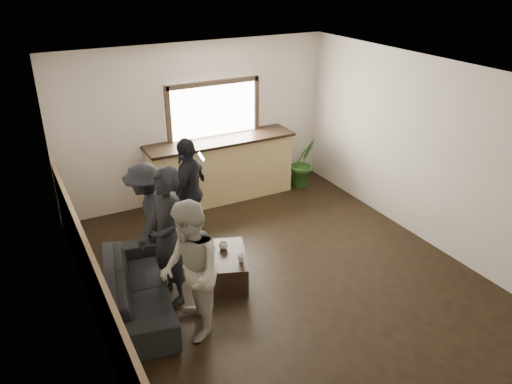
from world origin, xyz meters
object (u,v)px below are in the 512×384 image
coffee_table (228,266)px  person_c (147,216)px  person_b (190,272)px  person_d (190,191)px  bar_counter (221,166)px  potted_plant (303,162)px  sofa (137,288)px  person_a (168,237)px  cup_a (223,246)px  cup_b (241,258)px

coffee_table → person_c: bearing=133.3°
coffee_table → person_b: (-0.82, -0.80, 0.66)m
person_c → person_d: bearing=140.0°
bar_counter → potted_plant: 1.64m
sofa → potted_plant: bearing=-49.4°
person_a → person_b: (-0.00, -0.74, -0.07)m
sofa → cup_a: (1.28, 0.20, 0.15)m
coffee_table → person_a: (-0.82, -0.06, 0.72)m
bar_counter → sofa: bearing=-132.8°
sofa → coffee_table: 1.27m
sofa → cup_b: (1.36, -0.19, 0.14)m
person_c → person_d: (0.77, 0.37, 0.07)m
coffee_table → person_c: (-0.82, 0.87, 0.58)m
person_b → person_d: 2.18m
sofa → potted_plant: 4.47m
person_b → coffee_table: bearing=144.2°
person_b → bar_counter: bearing=160.4°
potted_plant → person_d: 2.84m
coffee_table → person_d: (-0.05, 1.24, 0.65)m
coffee_table → cup_a: bearing=85.9°
person_d → person_b: bearing=24.2°
sofa → person_b: person_b is taller
coffee_table → person_d: bearing=92.3°
cup_a → sofa: bearing=-171.1°
coffee_table → cup_a: 0.29m
sofa → cup_a: bearing=-70.3°
bar_counter → coffee_table: 2.63m
bar_counter → person_b: 3.68m
cup_b → person_b: 1.15m
potted_plant → person_b: 4.56m
bar_counter → person_a: bar_counter is taller
cup_a → person_b: 1.33m
sofa → cup_b: sofa is taller
person_a → bar_counter: bearing=133.7°
bar_counter → person_b: (-1.81, -3.20, 0.21)m
bar_counter → coffee_table: bar_counter is taller
sofa → person_c: bearing=-15.4°
coffee_table → cup_b: bearing=-68.7°
cup_b → person_a: bearing=169.1°
bar_counter → potted_plant: size_ratio=2.84×
person_d → potted_plant: bearing=154.4°
cup_b → person_c: (-0.91, 1.11, 0.34)m
cup_b → person_b: size_ratio=0.06×
coffee_table → cup_a: size_ratio=7.06×
person_b → cup_b: bearing=131.7°
bar_counter → cup_b: size_ratio=27.13×
person_b → person_d: bearing=169.1°
cup_a → person_b: size_ratio=0.07×
cup_b → person_c: size_ratio=0.06×
sofa → person_b: (0.45, -0.76, 0.56)m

